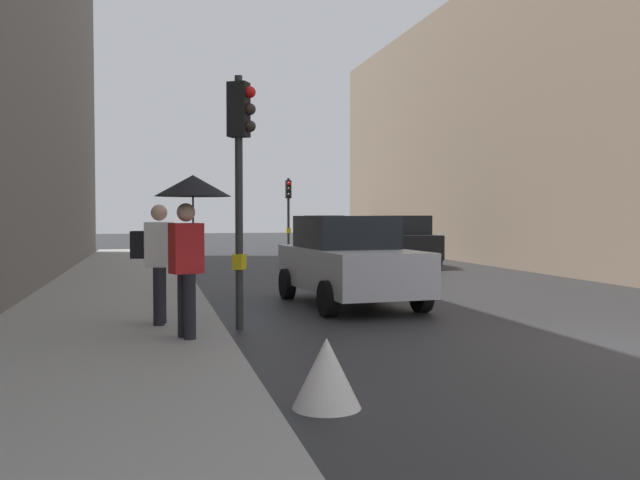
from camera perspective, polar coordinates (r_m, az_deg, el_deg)
sidewalk_kerb at (r=13.72m, az=-16.74°, el=-5.09°), size 3.42×40.00×0.16m
building_facade_right at (r=28.51m, az=24.32°, el=8.65°), size 12.00×33.32×10.24m
traffic_light_near_right at (r=10.67m, az=-6.69°, el=7.05°), size 0.44×0.37×3.92m
traffic_light_far_median at (r=31.91m, az=-2.65°, el=3.24°), size 0.24×0.43×3.50m
car_silver_hatchback at (r=13.49m, az=2.37°, el=-1.72°), size 2.25×4.32×1.76m
car_dark_suv at (r=23.80m, az=6.56°, el=-0.08°), size 2.18×4.28×1.76m
car_white_compact at (r=35.12m, az=0.24°, el=0.63°), size 2.10×4.24×1.76m
pedestrian_with_umbrella at (r=9.10m, az=-10.74°, el=2.47°), size 1.00×1.00×2.14m
pedestrian_with_black_backpack at (r=10.32m, az=-13.52°, el=-1.36°), size 0.64×0.38×1.77m
warning_sign_triangle at (r=6.38m, az=0.55°, el=-11.04°), size 0.64×0.64×0.65m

